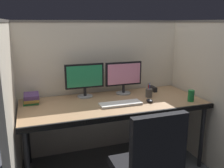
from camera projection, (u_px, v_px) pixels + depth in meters
name	position (u px, v px, depth m)	size (l,w,h in m)	color
cubicle_partition_rear	(101.00, 87.00, 2.96)	(2.21, 0.06, 1.57)	beige
cubicle_partition_left	(11.00, 111.00, 2.15)	(0.06, 1.41, 1.57)	beige
cubicle_partition_right	(199.00, 91.00, 2.78)	(0.06, 1.41, 1.57)	beige
desk	(114.00, 106.00, 2.57)	(1.90, 0.80, 0.74)	#997551
monitor_left	(85.00, 78.00, 2.68)	(0.43, 0.17, 0.37)	gray
monitor_right	(124.00, 76.00, 2.81)	(0.43, 0.17, 0.37)	gray
keyboard_main	(121.00, 104.00, 2.47)	(0.43, 0.15, 0.02)	silver
computer_mouse	(150.00, 101.00, 2.55)	(0.06, 0.10, 0.04)	black
red_stapler	(153.00, 89.00, 2.97)	(0.04, 0.15, 0.06)	black
soda_can	(191.00, 96.00, 2.57)	(0.07, 0.07, 0.12)	#197233
book_stack	(31.00, 98.00, 2.53)	(0.16, 0.22, 0.09)	#26723F
pen_cup	(149.00, 93.00, 2.72)	(0.08, 0.08, 0.16)	#4C4742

